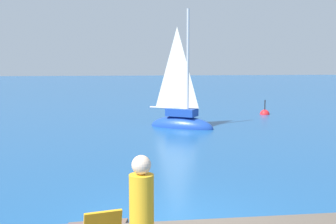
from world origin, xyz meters
name	(u,v)px	position (x,y,z in m)	size (l,w,h in m)	color
ground_plane	(176,224)	(0.00, 0.00, 0.00)	(160.00, 160.00, 0.00)	navy
sailboat_near	(181,121)	(1.93, 12.41, 0.33)	(3.28, 2.64, 6.08)	#193D99
person_standing	(142,221)	(-0.87, -3.53, 1.41)	(0.28, 0.28, 1.62)	#334CB2
marker_buoy	(265,114)	(7.53, 16.85, 0.01)	(0.56, 0.56, 1.13)	red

